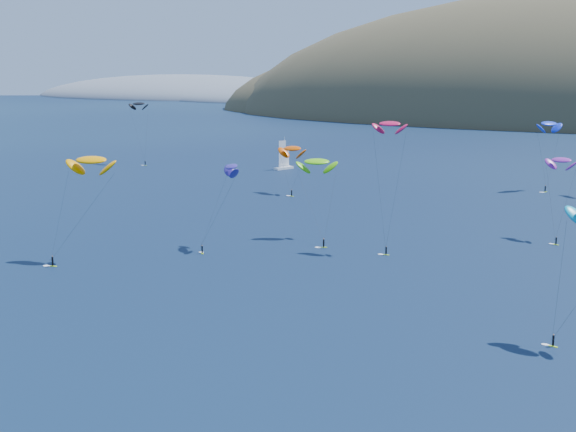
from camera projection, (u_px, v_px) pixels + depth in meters
The scene contains 10 objects.
headland at pixel (203, 100), 940.16m from camera, with size 460.00×250.00×60.00m.
sailboat at pixel (284, 167), 293.51m from camera, with size 10.07×8.96×12.02m.
kitesurfer_1 at pixel (292, 149), 237.78m from camera, with size 10.42×10.07×15.96m.
kitesurfer_2 at pixel (91, 160), 155.26m from camera, with size 10.47×12.74×22.28m.
kitesurfer_3 at pixel (317, 162), 176.60m from camera, with size 11.77×14.48×19.14m.
kitesurfer_4 at pixel (549, 124), 242.79m from camera, with size 8.98×11.54×22.76m.
kitesurfer_6 at pixel (561, 160), 175.24m from camera, with size 7.96×11.76×19.25m.
kitesurfer_9 at pixel (390, 124), 162.46m from camera, with size 7.13×7.84×27.88m.
kitesurfer_10 at pixel (231, 167), 166.25m from camera, with size 7.49×13.13×18.99m.
kitesurfer_12 at pixel (139, 104), 307.34m from camera, with size 10.66×7.69×25.16m.
Camera 1 is at (65.17, -56.23, 37.78)m, focal length 50.00 mm.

